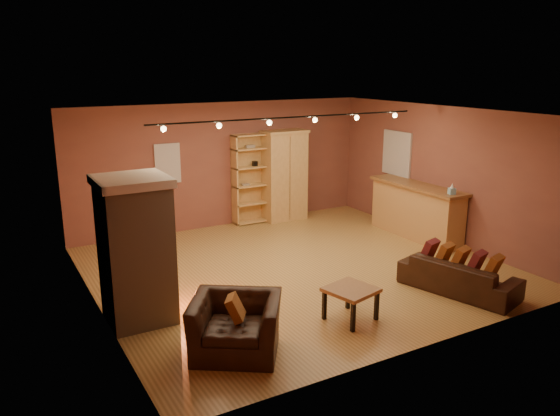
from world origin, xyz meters
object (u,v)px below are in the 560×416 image
fireplace (136,250)px  bar_counter (416,210)px  loveseat (459,270)px  armoire (284,175)px  bookcase (250,178)px  armchair (236,317)px  coffee_table (351,293)px

fireplace → bar_counter: size_ratio=0.88×
loveseat → armoire: bearing=-12.4°
bookcase → armchair: bearing=-118.2°
armoire → loveseat: bearing=-86.6°
fireplace → coffee_table: bearing=-29.8°
bookcase → loveseat: 5.48m
fireplace → coffee_table: 3.12m
armoire → bar_counter: armoire is taller
armchair → coffee_table: bearing=34.2°
armoire → armchair: 6.32m
fireplace → coffee_table: fireplace is taller
bar_counter → armoire: bearing=124.3°
armoire → bar_counter: 3.17m
bar_counter → armchair: 5.99m
armoire → coffee_table: bearing=-109.7°
coffee_table → armchair: bearing=-179.4°
armoire → armchair: (-3.66, -5.12, -0.58)m
armchair → loveseat: bearing=32.9°
fireplace → bar_counter: fireplace is taller
bookcase → loveseat: bookcase is taller
bar_counter → armchair: bearing=-155.0°
fireplace → bar_counter: bearing=9.0°
fireplace → coffee_table: size_ratio=2.73×
bookcase → coffee_table: (-0.99, -5.26, -0.64)m
bookcase → coffee_table: 5.39m
fireplace → bar_counter: 6.34m
armoire → loveseat: size_ratio=1.09×
fireplace → bookcase: bearing=45.7°
bar_counter → coffee_table: 4.38m
bookcase → coffee_table: bearing=-100.7°
loveseat → bar_counter: bearing=-45.4°
fireplace → loveseat: bearing=-18.3°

